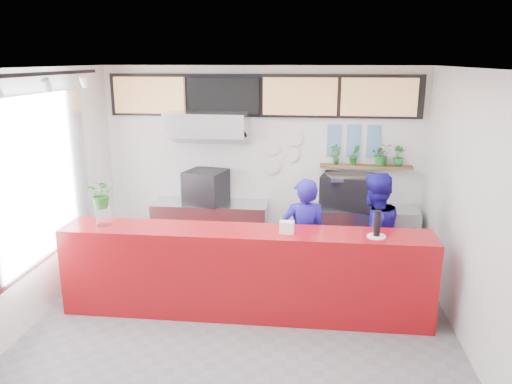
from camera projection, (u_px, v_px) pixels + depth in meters
The scene contains 44 objects.
floor at pixel (241, 329), 5.89m from camera, with size 5.00×5.00×0.00m, color slate.
ceiling at pixel (239, 68), 5.12m from camera, with size 5.00×5.00×0.00m, color silver.
wall_back at pixel (263, 163), 7.91m from camera, with size 5.00×5.00×0.00m, color white.
wall_left at pixel (27, 201), 5.78m from camera, with size 5.00×5.00×0.00m, color white.
wall_right at pixel (475, 216), 5.23m from camera, with size 5.00×5.00×0.00m, color white.
service_counter at pixel (245, 272), 6.14m from camera, with size 4.50×0.60×1.10m, color #9F0B11.
cream_band at pixel (263, 92), 7.61m from camera, with size 5.00×0.02×0.80m, color beige.
prep_bench at pixel (211, 230), 7.98m from camera, with size 1.80×0.60×0.90m, color #B2B5BA.
panini_oven at pixel (206, 187), 7.80m from camera, with size 0.57×0.57×0.52m, color black.
extraction_hood at pixel (207, 124), 7.49m from camera, with size 1.20×0.70×0.35m, color #B2B5BA.
hood_lip at pixel (208, 137), 7.54m from camera, with size 1.20×0.70×0.08m, color #B2B5BA.
right_bench at pixel (357, 235), 7.73m from camera, with size 1.80×0.60×0.90m, color #B2B5BA.
espresso_machine at pixel (348, 191), 7.56m from camera, with size 0.78×0.56×0.50m, color black.
espresso_tray at pixel (349, 176), 7.50m from camera, with size 0.66×0.46×0.06m, color silver.
herb_shelf at pixel (366, 166), 7.63m from camera, with size 1.40×0.18×0.04m, color brown.
menu_board_far_left at pixel (150, 95), 7.71m from camera, with size 1.10×0.10×0.55m, color tan.
menu_board_mid_left at pixel (223, 96), 7.58m from camera, with size 1.10×0.10×0.55m, color black.
menu_board_mid_right at pixel (300, 96), 7.46m from camera, with size 1.10×0.10×0.55m, color tan.
menu_board_far_right at pixel (379, 97), 7.33m from camera, with size 1.10×0.10×0.55m, color tan.
soffit at pixel (263, 96), 7.60m from camera, with size 4.80×0.04×0.65m, color black.
window_pane at pixel (41, 178), 6.01m from camera, with size 0.04×2.20×1.90m, color silver.
window_frame at pixel (42, 178), 6.01m from camera, with size 0.03×2.30×2.00m, color #B2B5BA.
track_rail at pixel (46, 74), 5.36m from camera, with size 0.05×2.40×0.04m, color black.
dec_plate_a at pixel (272, 148), 7.80m from camera, with size 0.24×0.24×0.03m, color silver.
dec_plate_b at pixel (291, 154), 7.79m from camera, with size 0.24×0.24×0.03m, color silver.
dec_plate_c at pixel (272, 166), 7.87m from camera, with size 0.24×0.24×0.03m, color silver.
dec_plate_d at pixel (295, 139), 7.72m from camera, with size 0.24×0.24×0.03m, color silver.
photo_frame_a at pixel (334, 133), 7.64m from camera, with size 0.20×0.02×0.25m, color #598CBF.
photo_frame_b at pixel (354, 133), 7.60m from camera, with size 0.20×0.02×0.25m, color #598CBF.
photo_frame_c at pixel (374, 133), 7.57m from camera, with size 0.20×0.02×0.25m, color #598CBF.
photo_frame_d at pixel (333, 149), 7.70m from camera, with size 0.20×0.02×0.25m, color #598CBF.
photo_frame_e at pixel (353, 149), 7.67m from camera, with size 0.20×0.02×0.25m, color #598CBF.
photo_frame_f at pixel (373, 149), 7.64m from camera, with size 0.20×0.02×0.25m, color #598CBF.
staff_center at pixel (304, 239), 6.50m from camera, with size 0.60×0.39×1.64m, color #1E1595.
staff_right at pixel (372, 237), 6.46m from camera, with size 0.83×0.65×1.71m, color #1E1595.
herb_a at pixel (336, 154), 7.64m from camera, with size 0.16×0.11×0.31m, color #266D26.
herb_b at pixel (354, 155), 7.61m from camera, with size 0.17×0.14×0.31m, color #266D26.
herb_c at pixel (382, 154), 7.56m from camera, with size 0.31×0.27×0.34m, color #266D26.
herb_d at pixel (398, 156), 7.54m from camera, with size 0.17×0.15×0.30m, color #266D26.
glass_vase at pixel (104, 216), 6.15m from camera, with size 0.19×0.19×0.23m, color white.
basil_vase at pixel (102, 194), 6.08m from camera, with size 0.33×0.28×0.36m, color #266D26.
napkin_holder at pixel (287, 227), 5.87m from camera, with size 0.17×0.10×0.15m, color white.
white_plate at pixel (376, 236), 5.77m from camera, with size 0.22×0.22×0.02m, color white.
pepper_mill at pixel (377, 223), 5.73m from camera, with size 0.08×0.08×0.30m, color black.
Camera 1 is at (0.77, -5.22, 3.10)m, focal length 35.00 mm.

